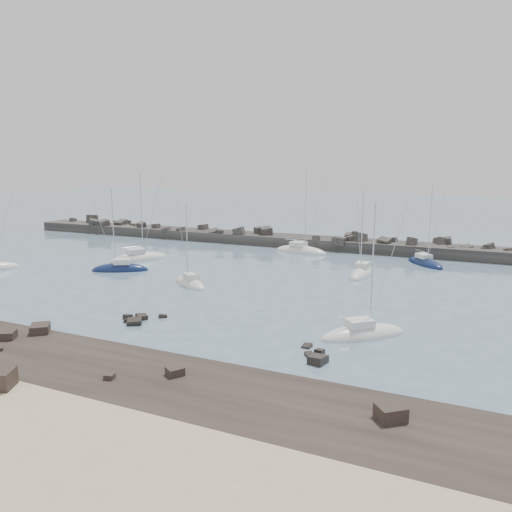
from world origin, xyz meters
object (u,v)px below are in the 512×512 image
Objects in this scene: sailboat_3 at (301,252)px; sailboat_4 at (190,284)px; sailboat_6 at (363,335)px; sailboat_7 at (425,264)px; sailboat_1 at (120,270)px; sailboat_5 at (362,274)px; sailboat_2 at (139,259)px.

sailboat_3 is 27.96m from sailboat_4.
sailboat_7 reaches higher than sailboat_6.
sailboat_3 reaches higher than sailboat_4.
sailboat_1 is 1.01× the size of sailboat_5.
sailboat_3 is at bearing 53.03° from sailboat_1.
sailboat_6 is at bearing -18.78° from sailboat_1.
sailboat_2 is 1.17× the size of sailboat_5.
sailboat_4 is 25.65m from sailboat_6.
sailboat_1 is 0.98× the size of sailboat_7.
sailboat_1 is 39.43m from sailboat_6.
sailboat_4 is 23.33m from sailboat_5.
sailboat_6 reaches higher than sailboat_5.
sailboat_3 is 1.33× the size of sailboat_4.
sailboat_3 is 41.66m from sailboat_6.
sailboat_3 reaches higher than sailboat_6.
sailboat_7 is (38.75, 22.50, -0.01)m from sailboat_1.
sailboat_4 is (16.18, -10.75, -0.01)m from sailboat_2.
sailboat_7 is at bearing 87.69° from sailboat_6.
sailboat_6 is (18.96, -37.10, -0.01)m from sailboat_3.
sailboat_6 reaches higher than sailboat_4.
sailboat_3 is at bearing 135.94° from sailboat_5.
sailboat_7 is (41.39, 14.88, -0.01)m from sailboat_2.
sailboat_4 is 0.87× the size of sailboat_6.
sailboat_7 is at bearing 45.47° from sailboat_4.
sailboat_5 is at bearing -122.62° from sailboat_7.
sailboat_5 reaches higher than sailboat_4.
sailboat_6 is (37.33, -12.70, -0.01)m from sailboat_1.
sailboat_5 is 13.07m from sailboat_7.
sailboat_5 is (34.35, 3.87, 0.00)m from sailboat_2.
sailboat_7 is (1.42, 35.20, -0.00)m from sailboat_6.
sailboat_2 is (-2.64, 7.62, 0.00)m from sailboat_1.
sailboat_3 is at bearing 80.04° from sailboat_4.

